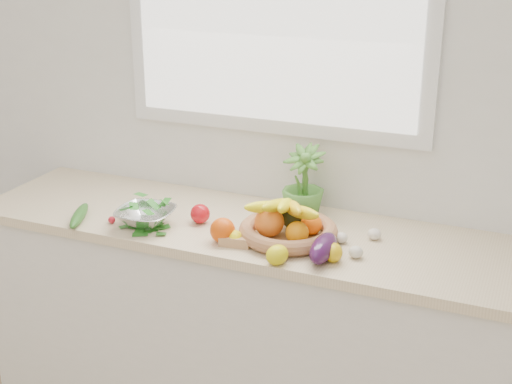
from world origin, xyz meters
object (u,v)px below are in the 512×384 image
at_px(colander_with_spinach, 145,212).
at_px(cucumber, 79,215).
at_px(apple, 200,214).
at_px(fruit_basket, 287,225).
at_px(potted_herb, 303,183).
at_px(eggplant, 323,248).

bearing_deg(colander_with_spinach, cucumber, -168.34).
bearing_deg(apple, fruit_basket, -0.84).
bearing_deg(cucumber, apple, 20.34).
relative_size(cucumber, potted_herb, 0.80).
xyz_separation_m(eggplant, cucumber, (-1.00, -0.05, -0.02)).
height_order(cucumber, fruit_basket, fruit_basket).
height_order(potted_herb, colander_with_spinach, potted_herb).
bearing_deg(apple, eggplant, -12.58).
relative_size(potted_herb, colander_with_spinach, 1.30).
bearing_deg(colander_with_spinach, fruit_basket, 10.96).
bearing_deg(colander_with_spinach, potted_herb, 33.85).
bearing_deg(cucumber, fruit_basket, 11.19).
relative_size(eggplant, colander_with_spinach, 0.90).
bearing_deg(cucumber, eggplant, 2.64).
relative_size(cucumber, colander_with_spinach, 1.04).
xyz_separation_m(eggplant, potted_herb, (-0.20, 0.36, 0.09)).
distance_m(apple, cucumber, 0.48).
bearing_deg(colander_with_spinach, apple, 31.79).
distance_m(eggplant, potted_herb, 0.43).
bearing_deg(eggplant, colander_with_spinach, 179.19).
distance_m(potted_herb, colander_with_spinach, 0.64).
bearing_deg(cucumber, colander_with_spinach, 11.66).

